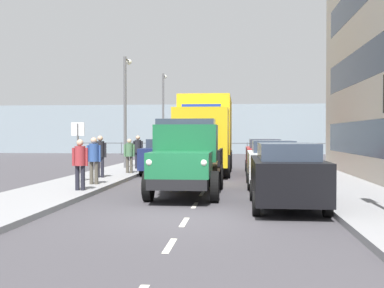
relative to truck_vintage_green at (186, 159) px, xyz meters
name	(u,v)px	position (x,y,z in m)	size (l,w,h in m)	color
ground_plane	(214,174)	(-0.45, -8.22, -1.18)	(80.00, 80.00, 0.00)	#423F44
sidewalk_left	(313,174)	(-5.22, -8.22, -1.10)	(2.74, 43.70, 0.15)	gray
sidewalk_right	(119,172)	(4.32, -8.22, -1.10)	(2.74, 43.70, 0.15)	gray
road_centreline_markings	(213,176)	(-0.45, -6.98, -1.17)	(0.12, 39.52, 0.01)	silver
sea_horizon	(227,129)	(-0.45, -33.07, 1.32)	(80.00, 0.80, 5.00)	#84939E
seawall_railing	(226,145)	(-0.45, -29.47, -0.26)	(28.08, 0.08, 1.20)	#4C5156
truck_vintage_green	(186,159)	(0.00, 0.00, 0.00)	(2.17, 5.64, 2.43)	black
lorry_cargo_yellow	(206,132)	(0.02, -9.07, 0.90)	(2.58, 8.20, 3.87)	gold
car_black_kerbside_near	(286,174)	(-2.90, 2.17, -0.28)	(1.84, 4.26, 1.72)	black
car_white_kerbside_1	(272,163)	(-2.90, -2.92, -0.28)	(1.89, 4.02, 1.72)	white
car_red_kerbside_2	(264,156)	(-2.90, -8.73, -0.28)	(1.83, 4.41, 1.72)	#B21E1E
car_navy_oppositeside_0	(165,156)	(2.00, -8.33, -0.28)	(1.93, 4.43, 1.72)	navy
pedestrian_strolling	(80,160)	(3.43, 0.09, -0.07)	(0.53, 0.34, 1.64)	black
pedestrian_by_lamp	(94,157)	(3.56, -1.77, -0.03)	(0.53, 0.34, 1.69)	#4C473D
pedestrian_couple_b	(100,153)	(4.11, -4.39, 0.00)	(0.53, 0.34, 1.75)	black
pedestrian_in_dark_coat	(129,153)	(3.43, -6.76, -0.10)	(0.53, 0.34, 1.60)	#4C473D
pedestrian_near_railing	(138,149)	(3.64, -9.59, 0.00)	(0.53, 0.34, 1.74)	black
lamp_post_promenade	(126,101)	(4.45, -10.30, 2.57)	(0.32, 1.14, 5.99)	#59595B
lamp_post_far	(163,108)	(4.19, -21.56, 2.86)	(0.32, 1.14, 6.53)	#59595B
street_sign	(78,142)	(4.32, -2.26, 0.50)	(0.50, 0.07, 2.25)	#4C4C4C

